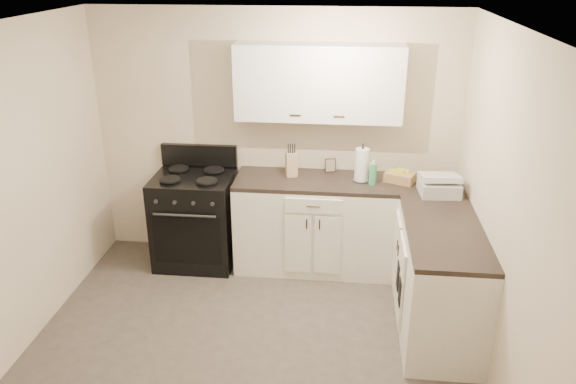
# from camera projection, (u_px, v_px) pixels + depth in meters

# --- Properties ---
(floor) EXTENTS (3.60, 3.60, 0.00)m
(floor) POSITION_uv_depth(u_px,v_px,m) (248.00, 358.00, 4.41)
(floor) COLOR #473F38
(floor) RESTS_ON ground
(ceiling) EXTENTS (3.60, 3.60, 0.00)m
(ceiling) POSITION_uv_depth(u_px,v_px,m) (237.00, 30.00, 3.43)
(ceiling) COLOR white
(ceiling) RESTS_ON wall_back
(wall_back) EXTENTS (3.60, 0.00, 3.60)m
(wall_back) POSITION_uv_depth(u_px,v_px,m) (276.00, 138.00, 5.57)
(wall_back) COLOR beige
(wall_back) RESTS_ON ground
(wall_right) EXTENTS (0.00, 3.60, 3.60)m
(wall_right) POSITION_uv_depth(u_px,v_px,m) (509.00, 227.00, 3.75)
(wall_right) COLOR beige
(wall_right) RESTS_ON ground
(wall_left) EXTENTS (0.00, 3.60, 3.60)m
(wall_left) POSITION_uv_depth(u_px,v_px,m) (0.00, 203.00, 4.10)
(wall_left) COLOR beige
(wall_left) RESTS_ON ground
(base_cabinets_back) EXTENTS (1.55, 0.60, 0.90)m
(base_cabinets_back) POSITION_uv_depth(u_px,v_px,m) (315.00, 225.00, 5.56)
(base_cabinets_back) COLOR white
(base_cabinets_back) RESTS_ON floor
(base_cabinets_right) EXTENTS (0.60, 1.90, 0.90)m
(base_cabinets_right) POSITION_uv_depth(u_px,v_px,m) (434.00, 264.00, 4.86)
(base_cabinets_right) COLOR white
(base_cabinets_right) RESTS_ON floor
(countertop_back) EXTENTS (1.55, 0.60, 0.04)m
(countertop_back) POSITION_uv_depth(u_px,v_px,m) (316.00, 181.00, 5.38)
(countertop_back) COLOR black
(countertop_back) RESTS_ON base_cabinets_back
(countertop_right) EXTENTS (0.60, 1.90, 0.04)m
(countertop_right) POSITION_uv_depth(u_px,v_px,m) (440.00, 215.00, 4.68)
(countertop_right) COLOR black
(countertop_right) RESTS_ON base_cabinets_right
(upper_cabinets) EXTENTS (1.55, 0.30, 0.70)m
(upper_cabinets) POSITION_uv_depth(u_px,v_px,m) (319.00, 83.00, 5.16)
(upper_cabinets) COLOR white
(upper_cabinets) RESTS_ON wall_back
(stove) EXTENTS (0.78, 0.66, 0.94)m
(stove) POSITION_uv_depth(u_px,v_px,m) (196.00, 220.00, 5.65)
(stove) COLOR black
(stove) RESTS_ON floor
(knife_block) EXTENTS (0.13, 0.12, 0.23)m
(knife_block) POSITION_uv_depth(u_px,v_px,m) (291.00, 164.00, 5.42)
(knife_block) COLOR #D2B381
(knife_block) RESTS_ON countertop_back
(paper_towel) EXTENTS (0.14, 0.14, 0.32)m
(paper_towel) POSITION_uv_depth(u_px,v_px,m) (362.00, 165.00, 5.28)
(paper_towel) COLOR white
(paper_towel) RESTS_ON countertop_back
(soap_bottle) EXTENTS (0.07, 0.07, 0.21)m
(soap_bottle) POSITION_uv_depth(u_px,v_px,m) (373.00, 174.00, 5.22)
(soap_bottle) COLOR #3EA35F
(soap_bottle) RESTS_ON countertop_back
(picture_frame) EXTENTS (0.11, 0.06, 0.13)m
(picture_frame) POSITION_uv_depth(u_px,v_px,m) (330.00, 165.00, 5.55)
(picture_frame) COLOR black
(picture_frame) RESTS_ON countertop_back
(wicker_basket) EXTENTS (0.31, 0.27, 0.09)m
(wicker_basket) POSITION_uv_depth(u_px,v_px,m) (400.00, 177.00, 5.30)
(wicker_basket) COLOR tan
(wicker_basket) RESTS_ON countertop_right
(countertop_grill) EXTENTS (0.36, 0.34, 0.13)m
(countertop_grill) POSITION_uv_depth(u_px,v_px,m) (439.00, 187.00, 5.03)
(countertop_grill) COLOR silver
(countertop_grill) RESTS_ON countertop_right
(oven_mitt_near) EXTENTS (0.02, 0.13, 0.22)m
(oven_mitt_near) POSITION_uv_depth(u_px,v_px,m) (400.00, 292.00, 4.49)
(oven_mitt_near) COLOR black
(oven_mitt_near) RESTS_ON base_cabinets_right
(oven_mitt_far) EXTENTS (0.02, 0.13, 0.23)m
(oven_mitt_far) POSITION_uv_depth(u_px,v_px,m) (398.00, 276.00, 4.67)
(oven_mitt_far) COLOR black
(oven_mitt_far) RESTS_ON base_cabinets_right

